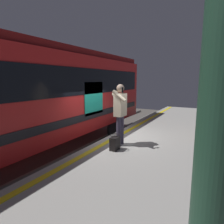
{
  "coord_description": "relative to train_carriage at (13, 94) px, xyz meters",
  "views": [
    {
      "loc": [
        5.59,
        3.21,
        2.89
      ],
      "look_at": [
        0.33,
        0.3,
        1.88
      ],
      "focal_mm": 31.07,
      "sensor_mm": 36.0,
      "label": 1
    }
  ],
  "objects": [
    {
      "name": "train_carriage",
      "position": [
        0.0,
        0.0,
        0.0
      ],
      "size": [
        13.08,
        2.8,
        3.81
      ],
      "color": "red",
      "rests_on": "ground"
    },
    {
      "name": "platform",
      "position": [
        -1.9,
        4.76,
        -1.95
      ],
      "size": [
        16.86,
        5.0,
        0.98
      ],
      "primitive_type": "cube",
      "color": "gray",
      "rests_on": "ground"
    },
    {
      "name": "passenger",
      "position": [
        -1.24,
        3.01,
        -0.41
      ],
      "size": [
        0.57,
        0.55,
        1.78
      ],
      "color": "#383347",
      "rests_on": "platform"
    },
    {
      "name": "bench",
      "position": [
        -3.41,
        5.44,
        -0.97
      ],
      "size": [
        1.59,
        0.44,
        0.9
      ],
      "color": "brown",
      "rests_on": "platform"
    },
    {
      "name": "ground_plane",
      "position": [
        -1.9,
        2.26,
        -2.44
      ],
      "size": [
        25.3,
        25.3,
        0.0
      ],
      "primitive_type": "plane",
      "color": "#4C4742"
    },
    {
      "name": "handbag",
      "position": [
        -0.79,
        3.08,
        -1.27
      ],
      "size": [
        0.3,
        0.28,
        0.43
      ],
      "color": "black",
      "rests_on": "platform"
    },
    {
      "name": "station_column",
      "position": [
        1.91,
        5.48,
        0.32
      ],
      "size": [
        0.34,
        0.34,
        3.56
      ],
      "primitive_type": "cylinder",
      "color": "#1E3F2D",
      "rests_on": "platform"
    },
    {
      "name": "safety_line",
      "position": [
        -1.9,
        2.56,
        -1.46
      ],
      "size": [
        16.53,
        0.16,
        0.01
      ],
      "primitive_type": "cube",
      "color": "yellow",
      "rests_on": "platform"
    },
    {
      "name": "track_rail_near",
      "position": [
        -1.9,
        0.71,
        -2.36
      ],
      "size": [
        21.92,
        0.08,
        0.16
      ],
      "primitive_type": "cube",
      "color": "slate",
      "rests_on": "ground"
    },
    {
      "name": "track_rail_far",
      "position": [
        -1.9,
        -0.72,
        -2.36
      ],
      "size": [
        21.92,
        0.08,
        0.16
      ],
      "primitive_type": "cube",
      "color": "slate",
      "rests_on": "ground"
    }
  ]
}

